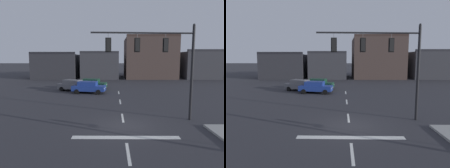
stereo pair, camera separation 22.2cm
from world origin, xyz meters
TOP-DOWN VIEW (x-y plane):
  - ground_plane at (0.00, 0.00)m, footprint 400.00×400.00m
  - stop_bar_paint at (0.00, -2.00)m, footprint 6.40×0.50m
  - lane_centreline at (0.00, 2.00)m, footprint 0.16×26.40m
  - signal_mast_near_side at (2.73, 1.42)m, footprint 7.56×0.70m
  - car_lot_nearside at (-4.08, 13.44)m, footprint 4.61×2.35m
  - car_lot_middle at (-4.07, 16.87)m, footprint 4.67×2.62m
  - car_lot_farside at (-6.54, 15.37)m, footprint 4.75×3.32m
  - building_row at (7.30, 36.89)m, footprint 54.13×13.50m

SIDE VIEW (x-z plane):
  - ground_plane at x=0.00m, z-range 0.00..0.00m
  - lane_centreline at x=0.00m, z-range 0.00..0.01m
  - stop_bar_paint at x=0.00m, z-range 0.00..0.01m
  - car_lot_nearside at x=-4.08m, z-range 0.05..1.66m
  - car_lot_middle at x=-4.07m, z-range 0.05..1.66m
  - car_lot_farside at x=-6.54m, z-range 0.05..1.66m
  - building_row at x=7.30m, z-range -1.38..8.55m
  - signal_mast_near_side at x=2.73m, z-range 1.33..8.48m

